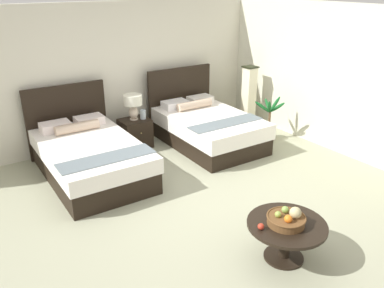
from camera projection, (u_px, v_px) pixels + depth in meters
name	position (u px, v px, depth m)	size (l,w,h in m)	color
ground_plane	(214.00, 200.00, 5.62)	(9.33, 9.40, 0.02)	#A3A587
wall_back	(119.00, 73.00, 7.33)	(9.33, 0.12, 2.51)	beige
wall_side_right	(333.00, 78.00, 6.93)	(0.12, 5.00, 2.51)	silver
bed_near_window	(90.00, 156.00, 6.19)	(1.41, 2.25, 1.23)	black
bed_near_corner	(207.00, 127.00, 7.38)	(1.42, 2.10, 1.26)	black
nightstand	(135.00, 133.00, 7.25)	(0.51, 0.47, 0.52)	black
table_lamp	(133.00, 103.00, 7.05)	(0.33, 0.33, 0.46)	beige
vase	(143.00, 114.00, 7.17)	(0.11, 0.11, 0.16)	silver
coffee_table	(286.00, 232.00, 4.32)	(0.86, 0.86, 0.45)	black
fruit_bowl	(287.00, 219.00, 4.24)	(0.42, 0.42, 0.20)	brown
loose_apple	(261.00, 227.00, 4.16)	(0.07, 0.07, 0.07)	#BB3320
floor_lamp_corner	(249.00, 97.00, 8.16)	(0.26, 0.26, 1.24)	black
potted_palm	(269.00, 125.00, 7.59)	(0.49, 0.55, 0.84)	gray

